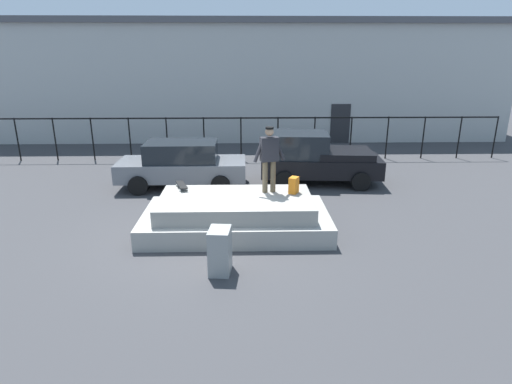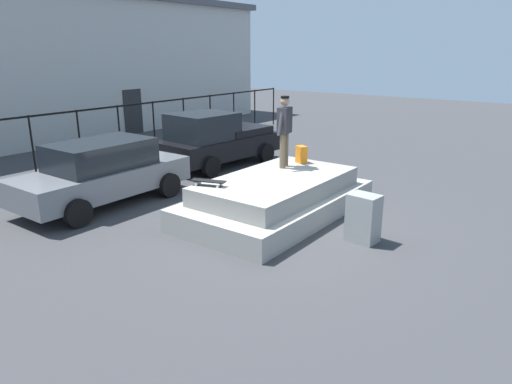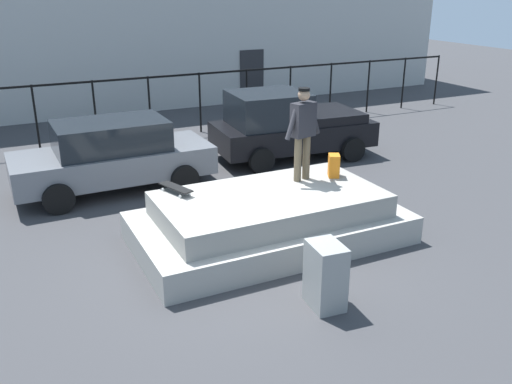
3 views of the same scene
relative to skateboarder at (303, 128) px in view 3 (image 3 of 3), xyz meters
The scene contains 10 objects.
ground_plane 2.63m from the skateboarder, 153.94° to the right, with size 60.00×60.00×0.00m, color #38383A.
concrete_ledge 1.80m from the skateboarder, 155.55° to the right, with size 4.82×2.65×0.91m.
skateboarder is the anchor object (origin of this frame).
skateboard 2.57m from the skateboarder, behind, with size 0.44×0.79×0.12m.
backpack 1.03m from the skateboarder, ahead, with size 0.28×0.20×0.44m, color orange.
car_grey_sedan_near 4.64m from the skateboarder, 128.65° to the left, with size 4.37×2.04×1.59m.
car_black_pickup_mid 4.51m from the skateboarder, 64.12° to the left, with size 4.31×2.34×1.80m.
utility_box 3.27m from the skateboarder, 113.51° to the right, with size 0.44×0.60×0.98m, color gray.
fence_row 7.72m from the skateboarder, 102.09° to the left, with size 24.06×0.06×1.86m.
warehouse_building 15.20m from the skateboarder, 96.10° to the left, with size 30.04×8.38×6.15m.
Camera 3 is at (-3.55, -7.77, 4.44)m, focal length 38.93 mm.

